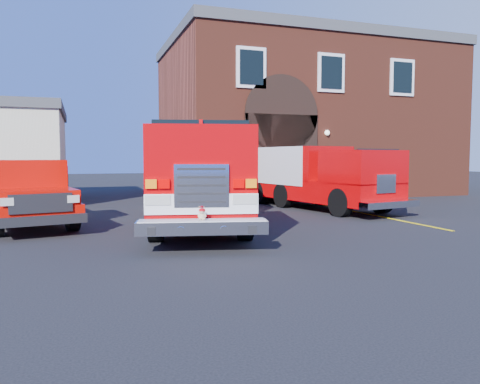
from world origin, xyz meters
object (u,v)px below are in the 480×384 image
object	(u,v)px
pickup_truck	(26,194)
secondary_truck	(315,175)
fire_engine	(199,175)
fire_station	(302,119)

from	to	relation	value
pickup_truck	secondary_truck	xyz separation A→B (m)	(10.49, 1.32, 0.41)
fire_engine	secondary_truck	world-z (taller)	fire_engine
fire_station	secondary_truck	distance (m)	9.14
pickup_truck	fire_station	bearing A→B (deg)	33.97
fire_station	fire_engine	world-z (taller)	fire_station
fire_engine	pickup_truck	bearing A→B (deg)	166.20
fire_engine	pickup_truck	distance (m)	5.24
pickup_truck	secondary_truck	bearing A→B (deg)	7.16
fire_station	pickup_truck	distance (m)	17.00
pickup_truck	fire_engine	bearing A→B (deg)	-13.80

